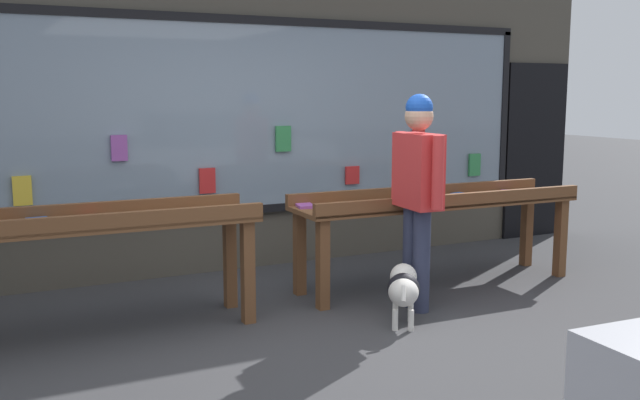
{
  "coord_description": "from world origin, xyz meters",
  "views": [
    {
      "loc": [
        -2.2,
        -4.32,
        1.77
      ],
      "look_at": [
        0.3,
        0.73,
        0.91
      ],
      "focal_mm": 40.0,
      "sensor_mm": 36.0,
      "label": 1
    }
  ],
  "objects_px": {
    "display_table_right": "(437,208)",
    "small_dog": "(403,288)",
    "person_browsing": "(418,184)",
    "display_table_left": "(69,235)"
  },
  "relations": [
    {
      "from": "display_table_right",
      "to": "small_dog",
      "type": "xyz_separation_m",
      "value": [
        -0.88,
        -0.82,
        -0.43
      ]
    },
    {
      "from": "display_table_left",
      "to": "person_browsing",
      "type": "height_order",
      "value": "person_browsing"
    },
    {
      "from": "person_browsing",
      "to": "small_dog",
      "type": "relative_size",
      "value": 3.39
    },
    {
      "from": "display_table_left",
      "to": "small_dog",
      "type": "height_order",
      "value": "display_table_left"
    },
    {
      "from": "display_table_right",
      "to": "person_browsing",
      "type": "bearing_deg",
      "value": -137.43
    },
    {
      "from": "person_browsing",
      "to": "small_dog",
      "type": "height_order",
      "value": "person_browsing"
    },
    {
      "from": "display_table_left",
      "to": "display_table_right",
      "type": "relative_size",
      "value": 1.0
    },
    {
      "from": "person_browsing",
      "to": "display_table_left",
      "type": "bearing_deg",
      "value": 82.48
    },
    {
      "from": "display_table_left",
      "to": "display_table_right",
      "type": "bearing_deg",
      "value": 0.03
    },
    {
      "from": "display_table_left",
      "to": "small_dog",
      "type": "bearing_deg",
      "value": -19.5
    }
  ]
}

